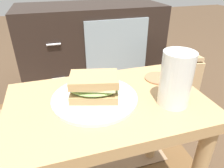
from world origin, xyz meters
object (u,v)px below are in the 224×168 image
plate (95,98)px  paper_bag (179,84)px  sandwich_front (94,87)px  tv_cabinet (92,47)px  coaster (158,78)px  beer_glass (176,80)px

plate → paper_bag: bearing=36.1°
sandwich_front → plate: bearing=90.0°
tv_cabinet → coaster: (0.05, -0.87, 0.17)m
beer_glass → plate: bearing=158.6°
plate → paper_bag: 0.81m
beer_glass → coaster: (0.03, 0.14, -0.07)m
plate → coaster: plate is taller
sandwich_front → paper_bag: bearing=36.1°
sandwich_front → beer_glass: size_ratio=1.08×
beer_glass → paper_bag: beer_glass is taller
plate → beer_glass: size_ratio=1.62×
coaster → paper_bag: coaster is taller
tv_cabinet → plate: bearing=-101.1°
tv_cabinet → paper_bag: (0.43, -0.49, -0.11)m
coaster → paper_bag: bearing=45.4°
sandwich_front → coaster: (0.23, 0.06, -0.04)m
plate → coaster: bearing=14.8°
coaster → sandwich_front: bearing=-165.2°
beer_glass → paper_bag: bearing=51.9°
tv_cabinet → beer_glass: size_ratio=6.45×
sandwich_front → coaster: bearing=14.8°
plate → beer_glass: beer_glass is taller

